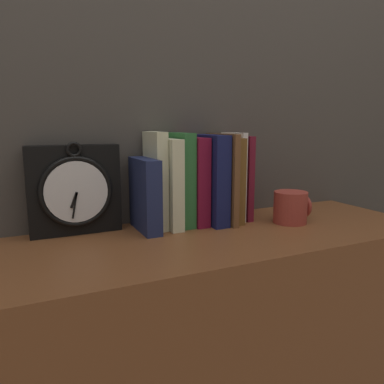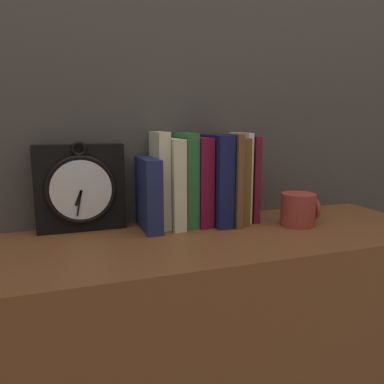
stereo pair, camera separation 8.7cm
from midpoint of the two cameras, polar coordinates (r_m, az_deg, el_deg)
The scene contains 13 objects.
wall_back at distance 1.07m, azimuth -7.80°, elevation 20.07°, with size 6.00×0.05×2.60m.
clock at distance 0.96m, azimuth -19.91°, elevation 0.26°, with size 0.22×0.06×0.23m.
book_slot0_navy at distance 0.95m, azimuth -9.78°, elevation -0.47°, with size 0.04×0.15×0.18m.
book_slot1_cream at distance 0.97m, azimuth -8.14°, elevation 1.73°, with size 0.03×0.11×0.25m.
book_slot2_cream at distance 0.97m, azimuth -6.12°, elevation 1.28°, with size 0.03×0.13×0.23m.
book_slot3_green at distance 0.99m, azimuth -4.16°, elevation 1.89°, with size 0.03×0.12×0.24m.
book_slot4_maroon at distance 1.00m, azimuth -2.15°, elevation 1.65°, with size 0.04×0.13×0.23m.
book_slot5_navy at distance 1.01m, azimuth 0.36°, elevation 1.90°, with size 0.04×0.15×0.24m.
book_slot6_brown at distance 1.02m, azimuth 2.14°, elevation 2.06°, with size 0.02×0.16×0.24m.
book_slot7_brown at distance 1.04m, azimuth 3.12°, elevation 1.89°, with size 0.03×0.14×0.23m.
book_slot8_white at distance 1.06m, azimuth 3.96°, elevation 2.41°, with size 0.01×0.12×0.24m.
book_slot9_maroon at distance 1.07m, azimuth 5.01°, elevation 2.21°, with size 0.02×0.12×0.23m.
mug at distance 1.04m, azimuth 12.61°, elevation -2.30°, with size 0.10×0.09×0.09m.
Camera 1 is at (-0.36, -0.77, 1.12)m, focal length 35.00 mm.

